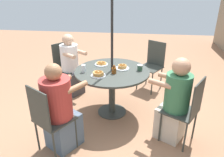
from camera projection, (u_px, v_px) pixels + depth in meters
ground_plane at (112, 112)px, 3.73m from camera, size 12.00×12.00×0.00m
patio_table at (112, 78)px, 3.46m from camera, size 1.17×1.17×0.76m
umbrella_pole at (112, 53)px, 3.29m from camera, size 0.04×0.04×2.11m
patio_chair_north at (153, 63)px, 4.34m from camera, size 0.57×0.57×0.96m
patio_chair_east at (65, 64)px, 4.25m from camera, size 0.57×0.57×0.96m
diner_east at (71, 67)px, 4.15m from camera, size 0.52×0.55×1.17m
patio_chair_south at (48, 117)px, 2.63m from camera, size 0.56×0.56×0.96m
diner_south at (60, 111)px, 2.76m from camera, size 0.62×0.57×1.19m
patio_chair_west at (187, 108)px, 2.81m from camera, size 0.56×0.56×0.96m
diner_west at (174, 103)px, 2.91m from camera, size 0.53×0.57×1.20m
pancake_plate_a at (122, 67)px, 3.46m from camera, size 0.22×0.22×0.08m
pancake_plate_b at (101, 64)px, 3.63m from camera, size 0.22×0.22×0.05m
pancake_plate_c at (98, 74)px, 3.20m from camera, size 0.22×0.22×0.08m
syrup_bottle at (114, 70)px, 3.28m from camera, size 0.09×0.07×0.13m
coffee_cup at (140, 68)px, 3.39m from camera, size 0.08×0.08×0.09m
drinking_glass_a at (84, 69)px, 3.33m from camera, size 0.06×0.06×0.12m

